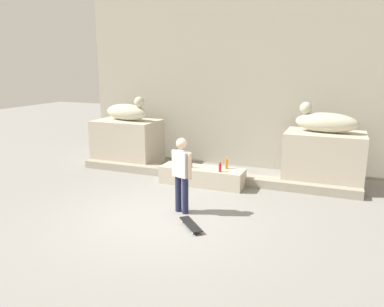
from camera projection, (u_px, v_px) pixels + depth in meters
ground_plane at (163, 217)px, 8.04m from camera, size 40.00×40.00×0.00m
facade_wall at (231, 74)px, 11.88m from camera, size 9.59×0.60×5.82m
pedestal_left at (128, 142)px, 12.21m from camera, size 2.03×1.36×1.45m
pedestal_right at (323, 159)px, 10.03m from camera, size 2.03×1.36×1.45m
statue_reclining_left at (127, 112)px, 11.96m from camera, size 1.67×0.84×0.78m
statue_reclining_right at (325, 122)px, 9.81m from camera, size 1.66×0.75×0.78m
ledge_block at (202, 176)px, 10.16m from camera, size 2.29×0.70×0.48m
skater at (182, 172)px, 8.09m from camera, size 0.52×0.30×1.67m
skateboard at (191, 224)px, 7.50m from camera, size 0.69×0.72×0.08m
bottle_orange at (227, 164)px, 9.99m from camera, size 0.08×0.08×0.31m
bottle_clear at (182, 162)px, 10.20m from camera, size 0.07×0.07×0.30m
bottle_red at (220, 168)px, 9.69m from camera, size 0.08×0.08×0.28m
bottle_brown at (191, 163)px, 10.08m from camera, size 0.07×0.07×0.29m
stair_step at (208, 176)px, 10.63m from camera, size 8.08×0.50×0.23m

